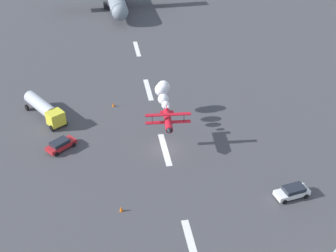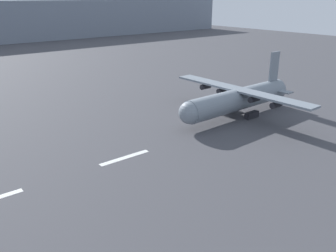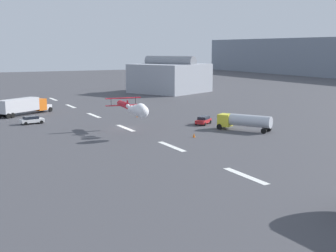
# 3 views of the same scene
# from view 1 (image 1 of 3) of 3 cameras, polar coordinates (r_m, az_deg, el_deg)

# --- Properties ---
(ground_plane) EXTENTS (440.00, 440.00, 0.00)m
(ground_plane) POSITION_cam_1_polar(r_m,az_deg,el_deg) (65.51, -0.41, -3.04)
(ground_plane) COLOR #424247
(ground_plane) RESTS_ON ground
(runway_stripe_2) EXTENTS (8.00, 0.90, 0.01)m
(runway_stripe_2) POSITION_cam_1_polar(r_m,az_deg,el_deg) (52.05, 3.06, -15.13)
(runway_stripe_2) COLOR white
(runway_stripe_2) RESTS_ON ground
(runway_stripe_3) EXTENTS (8.00, 0.90, 0.01)m
(runway_stripe_3) POSITION_cam_1_polar(r_m,az_deg,el_deg) (65.51, -0.41, -3.03)
(runway_stripe_3) COLOR white
(runway_stripe_3) RESTS_ON ground
(runway_stripe_4) EXTENTS (8.00, 0.90, 0.01)m
(runway_stripe_4) POSITION_cam_1_polar(r_m,az_deg,el_deg) (81.02, -2.56, 4.71)
(runway_stripe_4) COLOR white
(runway_stripe_4) RESTS_ON ground
(runway_stripe_5) EXTENTS (8.00, 0.90, 0.01)m
(runway_stripe_5) POSITION_cam_1_polar(r_m,az_deg,el_deg) (97.59, -4.03, 9.89)
(runway_stripe_5) COLOR white
(runway_stripe_5) RESTS_ON ground
(stunt_biplane_red) EXTENTS (14.03, 6.56, 2.52)m
(stunt_biplane_red) POSITION_cam_1_polar(r_m,az_deg,el_deg) (69.41, -0.53, 3.70)
(stunt_biplane_red) COLOR red
(fuel_tanker_truck) EXTENTS (9.52, 7.28, 2.90)m
(fuel_tanker_truck) POSITION_cam_1_polar(r_m,az_deg,el_deg) (74.63, -15.64, 2.20)
(fuel_tanker_truck) COLOR yellow
(fuel_tanker_truck) RESTS_ON ground
(followme_car_yellow) EXTENTS (2.63, 4.72, 1.52)m
(followme_car_yellow) POSITION_cam_1_polar(r_m,az_deg,el_deg) (59.33, 15.75, -8.13)
(followme_car_yellow) COLOR white
(followme_car_yellow) RESTS_ON ground
(airport_staff_sedan) EXTENTS (4.18, 4.59, 1.52)m
(airport_staff_sedan) POSITION_cam_1_polar(r_m,az_deg,el_deg) (67.03, -13.65, -2.32)
(airport_staff_sedan) COLOR #B21E23
(airport_staff_sedan) RESTS_ON ground
(traffic_cone_near) EXTENTS (0.44, 0.44, 0.75)m
(traffic_cone_near) POSITION_cam_1_polar(r_m,az_deg,el_deg) (55.80, -6.05, -10.57)
(traffic_cone_near) COLOR orange
(traffic_cone_near) RESTS_ON ground
(traffic_cone_far) EXTENTS (0.44, 0.44, 0.75)m
(traffic_cone_far) POSITION_cam_1_polar(r_m,az_deg,el_deg) (76.19, -7.06, 2.77)
(traffic_cone_far) COLOR orange
(traffic_cone_far) RESTS_ON ground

